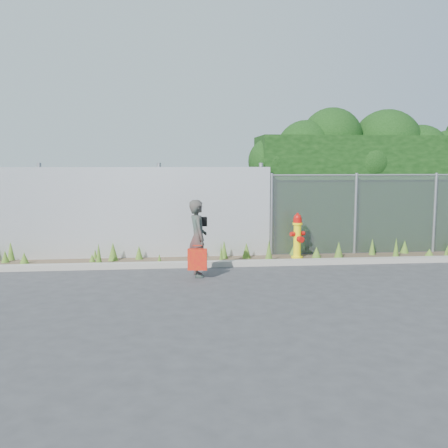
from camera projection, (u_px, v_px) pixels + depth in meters
ground at (248, 285)px, 9.38m from camera, size 80.00×80.00×0.00m
curb at (235, 263)px, 11.15m from camera, size 16.00×0.22×0.12m
weed_strip at (226, 255)px, 11.85m from camera, size 16.00×1.32×0.53m
corrugated_fence at (94, 213)px, 11.88m from camera, size 8.50×0.21×2.30m
chainlink_fence at (395, 213)px, 12.66m from camera, size 6.50×0.07×2.05m
hedge at (389, 171)px, 13.58m from camera, size 7.61×1.99×3.87m
fire_hydrant at (297, 237)px, 11.97m from camera, size 0.37×0.33×1.11m
woman at (198, 238)px, 10.07m from camera, size 0.45×0.61×1.56m
red_tote_bag at (197, 259)px, 9.83m from camera, size 0.38×0.14×0.50m
black_shoulder_bag at (201, 222)px, 10.14m from camera, size 0.25×0.11×0.19m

